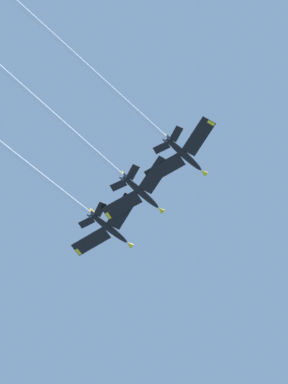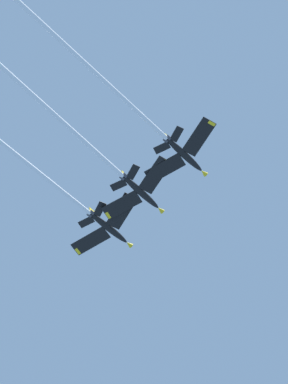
{
  "view_description": "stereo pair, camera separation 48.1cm",
  "coord_description": "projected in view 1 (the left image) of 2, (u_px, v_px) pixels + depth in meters",
  "views": [
    {
      "loc": [
        2.57,
        -52.52,
        1.97
      ],
      "look_at": [
        -13.21,
        8.3,
        174.48
      ],
      "focal_mm": 74.84,
      "sensor_mm": 36.0,
      "label": 1
    },
    {
      "loc": [
        2.11,
        -52.64,
        1.97
      ],
      "look_at": [
        -13.21,
        8.3,
        174.48
      ],
      "focal_mm": 74.84,
      "sensor_mm": 36.0,
      "label": 2
    }
  ],
  "objects": [
    {
      "name": "jet_inner_left",
      "position": [
        65.0,
        194.0,
        181.95
      ],
      "size": [
        36.05,
        51.41,
        11.6
      ],
      "color": "black"
    },
    {
      "name": "jet_inner_right",
      "position": [
        137.0,
        112.0,
        173.77
      ],
      "size": [
        35.21,
        51.9,
        13.15
      ],
      "color": "black"
    },
    {
      "name": "jet_centre",
      "position": [
        95.0,
        151.0,
        177.09
      ],
      "size": [
        34.71,
        52.42,
        11.9
      ],
      "color": "black"
    }
  ]
}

